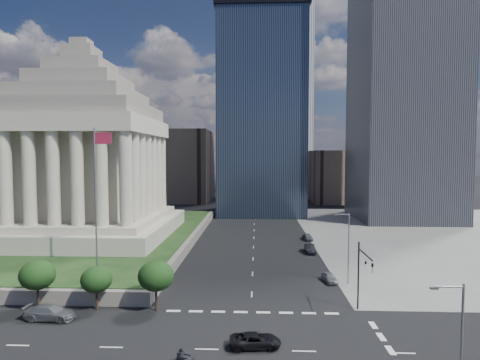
# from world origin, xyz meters

# --- Properties ---
(ground) EXTENTS (500.00, 500.00, 0.00)m
(ground) POSITION_xyz_m (0.00, 100.00, 0.00)
(ground) COLOR black
(ground) RESTS_ON ground
(sidewalk_ne) EXTENTS (68.00, 90.00, 0.03)m
(sidewalk_ne) POSITION_xyz_m (46.00, 60.00, 0.01)
(sidewalk_ne) COLOR slate
(sidewalk_ne) RESTS_ON ground
(plaza_terrace) EXTENTS (66.00, 70.00, 1.80)m
(plaza_terrace) POSITION_xyz_m (-45.00, 50.00, 0.90)
(plaza_terrace) COLOR #69625A
(plaza_terrace) RESTS_ON ground
(plaza_lawn) EXTENTS (64.00, 68.00, 0.10)m
(plaza_lawn) POSITION_xyz_m (-45.00, 50.00, 1.85)
(plaza_lawn) COLOR black
(plaza_lawn) RESTS_ON plaza_terrace
(war_memorial) EXTENTS (34.00, 34.00, 39.00)m
(war_memorial) POSITION_xyz_m (-34.00, 48.00, 21.40)
(war_memorial) COLOR #A89F8D
(war_memorial) RESTS_ON plaza_lawn
(flagpole) EXTENTS (2.52, 0.24, 20.00)m
(flagpole) POSITION_xyz_m (-21.83, 24.00, 13.11)
(flagpole) COLOR slate
(flagpole) RESTS_ON plaza_lawn
(midrise_glass) EXTENTS (26.00, 26.00, 60.00)m
(midrise_glass) POSITION_xyz_m (2.00, 95.00, 30.00)
(midrise_glass) COLOR black
(midrise_glass) RESTS_ON ground
(skyscraper_tall) EXTENTS (40.00, 40.00, 190.00)m
(skyscraper_tall) POSITION_xyz_m (8.00, 185.00, 95.00)
(skyscraper_tall) COLOR slate
(skyscraper_tall) RESTS_ON ground
(highrise_ne) EXTENTS (26.00, 28.00, 100.00)m
(highrise_ne) POSITION_xyz_m (42.00, 85.00, 50.00)
(highrise_ne) COLOR black
(highrise_ne) RESTS_ON ground
(building_filler_ne) EXTENTS (20.00, 30.00, 20.00)m
(building_filler_ne) POSITION_xyz_m (32.00, 130.00, 10.00)
(building_filler_ne) COLOR #503C36
(building_filler_ne) RESTS_ON ground
(building_filler_nw) EXTENTS (24.00, 30.00, 28.00)m
(building_filler_nw) POSITION_xyz_m (-30.00, 130.00, 14.00)
(building_filler_nw) COLOR #503C36
(building_filler_nw) RESTS_ON ground
(traffic_signal_ne) EXTENTS (0.30, 5.74, 8.00)m
(traffic_signal_ne) POSITION_xyz_m (12.50, 13.70, 5.25)
(traffic_signal_ne) COLOR black
(traffic_signal_ne) RESTS_ON ground
(street_lamp_south) EXTENTS (2.13, 0.22, 10.00)m
(street_lamp_south) POSITION_xyz_m (13.33, -6.00, 5.66)
(street_lamp_south) COLOR slate
(street_lamp_south) RESTS_ON ground
(street_lamp_north) EXTENTS (2.13, 0.22, 10.00)m
(street_lamp_north) POSITION_xyz_m (13.33, 25.00, 5.66)
(street_lamp_north) COLOR slate
(street_lamp_north) RESTS_ON ground
(pickup_truck) EXTENTS (5.03, 2.70, 1.34)m
(pickup_truck) POSITION_xyz_m (0.51, 5.56, 0.67)
(pickup_truck) COLOR black
(pickup_truck) RESTS_ON ground
(suv_grey) EXTENTS (2.51, 5.66, 1.62)m
(suv_grey) POSITION_xyz_m (-21.97, 11.00, 0.81)
(suv_grey) COLOR slate
(suv_grey) RESTS_ON ground
(parked_sedan_near) EXTENTS (4.03, 2.05, 1.31)m
(parked_sedan_near) POSITION_xyz_m (11.02, 25.59, 0.66)
(parked_sedan_near) COLOR gray
(parked_sedan_near) RESTS_ON ground
(parked_sedan_mid) EXTENTS (4.65, 1.65, 1.53)m
(parked_sedan_mid) POSITION_xyz_m (10.50, 42.83, 0.76)
(parked_sedan_mid) COLOR black
(parked_sedan_mid) RESTS_ON ground
(parked_sedan_far) EXTENTS (4.28, 2.22, 1.39)m
(parked_sedan_far) POSITION_xyz_m (11.50, 54.03, 0.70)
(parked_sedan_far) COLOR #53575A
(parked_sedan_far) RESTS_ON ground
(motorcycle_trail) EXTENTS (2.92, 1.59, 2.10)m
(motorcycle_trail) POSITION_xyz_m (-5.70, 0.88, 1.05)
(motorcycle_trail) COLOR black
(motorcycle_trail) RESTS_ON ground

